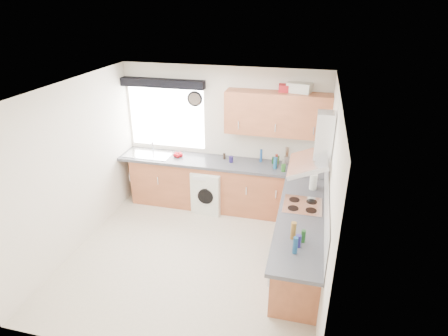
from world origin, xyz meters
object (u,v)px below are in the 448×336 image
(oven, at_px, (299,235))
(upper_cabinets, at_px, (277,114))
(extractor_hood, at_px, (316,148))
(washing_machine, at_px, (210,189))

(oven, xyz_separation_m, upper_cabinets, (-0.55, 1.32, 1.38))
(extractor_hood, bearing_deg, upper_cabinets, 116.13)
(upper_cabinets, bearing_deg, washing_machine, -168.44)
(oven, bearing_deg, extractor_hood, -0.00)
(upper_cabinets, xyz_separation_m, washing_machine, (-1.10, -0.23, -1.41))
(oven, xyz_separation_m, washing_machine, (-1.65, 1.10, -0.04))
(extractor_hood, xyz_separation_m, washing_machine, (-1.75, 1.10, -1.38))
(extractor_hood, relative_size, washing_machine, 1.01)
(upper_cabinets, distance_m, washing_machine, 1.81)
(washing_machine, bearing_deg, upper_cabinets, 17.58)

